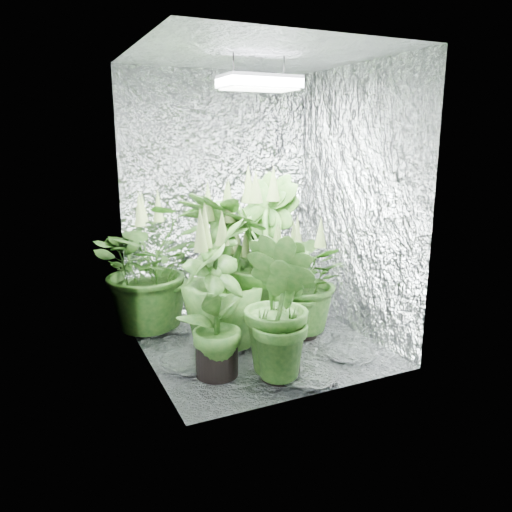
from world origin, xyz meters
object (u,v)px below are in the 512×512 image
Objects in this scene: plant_a at (149,266)px; circulation_fan at (314,305)px; plant_d at (224,272)px; plant_g at (281,307)px; plant_b at (234,282)px; grow_lamp at (259,83)px; plant_f at (216,301)px; plant_c at (261,258)px; plant_e at (301,280)px.

plant_a reaches higher than circulation_fan.
plant_d reaches higher than plant_g.
plant_b is at bearing -179.86° from circulation_fan.
plant_a is at bearing 159.68° from plant_b.
grow_lamp is at bearing 79.47° from plant_g.
plant_f is 1.24m from circulation_fan.
plant_c is at bearing 74.22° from plant_g.
plant_g is (0.54, -1.14, -0.05)m from plant_a.
plant_b is at bearing 94.44° from grow_lamp.
plant_c reaches higher than plant_a.
plant_a is 1.30× the size of plant_b.
grow_lamp reaches higher than plant_g.
plant_g is at bearing -118.55° from circulation_fan.
plant_c is 0.34m from plant_e.
plant_a is 0.91× the size of plant_d.
plant_d is (-0.20, -0.31, 0.18)m from plant_b.
plant_g is 1.08m from circulation_fan.
plant_b is (-0.03, 0.39, -1.45)m from grow_lamp.
plant_g is at bearing -77.19° from plant_d.
plant_d is (-0.24, 0.08, -1.27)m from grow_lamp.
plant_c is at bearing 42.04° from plant_f.
plant_b is 0.78× the size of plant_f.
plant_c reaches higher than circulation_fan.
plant_d is at bearing -165.23° from plant_c.
plant_g is at bearing -94.19° from plant_b.
circulation_fan is (0.25, 0.20, -0.29)m from plant_e.
plant_c reaches higher than plant_b.
plant_a reaches higher than plant_e.
plant_f is at bearing -137.96° from plant_c.
plant_a is 1.26m from plant_g.
plant_b is 0.54m from plant_e.
plant_f is (-0.55, -0.49, -0.11)m from plant_c.
plant_b is 0.70× the size of plant_d.
grow_lamp is at bearing -175.54° from plant_e.
plant_e is at bearing 4.46° from grow_lamp.
circulation_fan is at bearing 38.74° from plant_e.
circulation_fan is at bearing -14.45° from plant_b.
circulation_fan is at bearing 20.52° from grow_lamp.
plant_g is (0.35, -0.20, -0.03)m from plant_f.
circulation_fan is at bearing 27.56° from plant_f.
plant_a is at bearing 177.23° from circulation_fan.
plant_c is 1.09× the size of plant_d.
circulation_fan is (0.70, 0.75, -0.33)m from plant_g.
plant_f is at bearing -117.70° from plant_d.
plant_e is at bearing -30.54° from plant_a.
plant_a is 1.01× the size of plant_f.
plant_g is (-0.46, -0.55, 0.03)m from plant_e.
plant_a is at bearing 148.74° from plant_c.
plant_d is at bearing 174.90° from plant_e.
plant_f reaches higher than plant_e.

